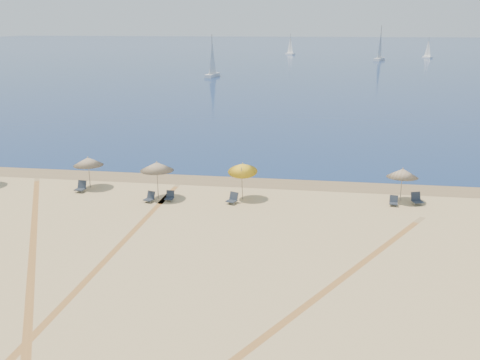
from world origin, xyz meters
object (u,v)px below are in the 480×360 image
(umbrella_3, at_px, (243,168))
(sailboat_0, at_px, (212,64))
(chair_4, at_px, (233,199))
(sailboat_1, at_px, (290,48))
(umbrella_2, at_px, (157,166))
(umbrella_1, at_px, (88,161))
(chair_3, at_px, (170,196))
(chair_5, at_px, (394,201))
(chair_6, at_px, (417,199))
(chair_2, at_px, (150,197))
(sailboat_3, at_px, (380,50))
(umbrella_4, at_px, (403,173))
(sailboat_2, at_px, (428,52))
(chair_1, at_px, (81,187))

(umbrella_3, height_order, sailboat_0, sailboat_0)
(chair_4, height_order, sailboat_1, sailboat_1)
(umbrella_2, bearing_deg, sailboat_0, 98.96)
(umbrella_1, height_order, chair_3, umbrella_1)
(sailboat_0, bearing_deg, chair_5, -63.05)
(chair_6, height_order, sailboat_0, sailboat_0)
(chair_2, height_order, chair_6, chair_6)
(umbrella_2, height_order, chair_3, umbrella_2)
(umbrella_3, distance_m, chair_2, 6.21)
(chair_6, bearing_deg, sailboat_3, 67.03)
(umbrella_4, bearing_deg, chair_6, -21.74)
(chair_6, bearing_deg, sailboat_2, 61.22)
(umbrella_2, xyz_separation_m, sailboat_1, (-1.13, 161.37, 0.03))
(umbrella_2, relative_size, sailboat_2, 0.39)
(umbrella_2, bearing_deg, sailboat_2, 73.76)
(umbrella_3, height_order, chair_3, umbrella_3)
(sailboat_2, xyz_separation_m, sailboat_3, (-16.57, -14.93, 1.12))
(chair_2, xyz_separation_m, sailboat_1, (-0.80, 162.06, 1.90))
(chair_5, bearing_deg, umbrella_4, 66.34)
(umbrella_3, xyz_separation_m, sailboat_1, (-6.57, 160.69, 0.08))
(umbrella_3, height_order, chair_4, umbrella_3)
(chair_1, relative_size, chair_6, 0.89)
(umbrella_4, height_order, sailboat_0, sailboat_0)
(chair_6, xyz_separation_m, sailboat_2, (27.28, 148.66, 1.64))
(umbrella_1, relative_size, sailboat_3, 0.22)
(umbrella_1, distance_m, umbrella_2, 5.59)
(chair_2, relative_size, sailboat_3, 0.08)
(umbrella_3, relative_size, chair_5, 3.97)
(umbrella_2, relative_size, umbrella_3, 0.96)
(umbrella_4, height_order, chair_4, umbrella_4)
(sailboat_0, bearing_deg, chair_3, -72.84)
(chair_6, distance_m, sailboat_1, 160.94)
(chair_1, bearing_deg, chair_4, 1.41)
(umbrella_2, distance_m, chair_3, 2.09)
(chair_4, distance_m, sailboat_2, 155.19)
(chair_3, distance_m, sailboat_0, 80.61)
(chair_3, bearing_deg, umbrella_1, 164.65)
(sailboat_1, distance_m, sailboat_3, 38.59)
(chair_4, distance_m, chair_5, 10.08)
(umbrella_1, distance_m, chair_1, 1.82)
(umbrella_2, height_order, umbrella_4, umbrella_2)
(umbrella_1, relative_size, chair_2, 2.84)
(umbrella_3, xyz_separation_m, umbrella_4, (10.04, 1.10, -0.24))
(chair_3, bearing_deg, chair_5, 6.02)
(umbrella_2, height_order, chair_5, umbrella_2)
(chair_3, distance_m, chair_6, 15.66)
(chair_1, xyz_separation_m, sailboat_1, (4.46, 160.73, 1.87))
(umbrella_1, xyz_separation_m, sailboat_2, (49.07, 148.50, 0.09))
(chair_5, bearing_deg, sailboat_2, 86.51)
(chair_6, bearing_deg, sailboat_1, 77.88)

